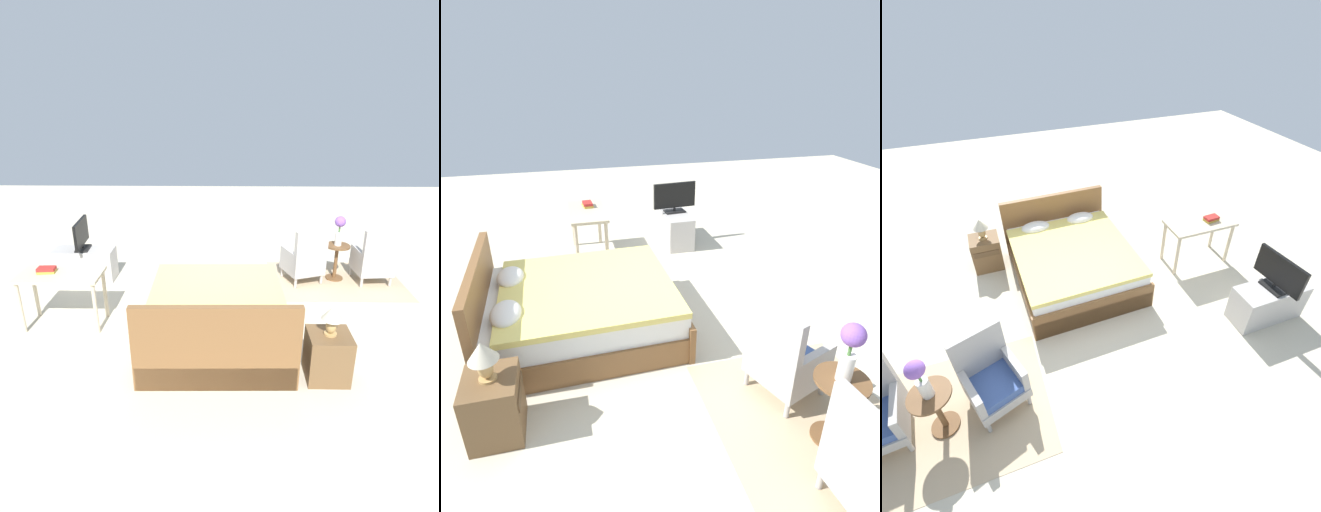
# 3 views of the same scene
# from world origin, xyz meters

# --- Properties ---
(ground_plane) EXTENTS (16.00, 16.00, 0.00)m
(ground_plane) POSITION_xyz_m (0.00, 0.00, 0.00)
(ground_plane) COLOR beige
(floor_rug) EXTENTS (2.10, 1.50, 0.01)m
(floor_rug) POSITION_xyz_m (-1.82, -0.74, 0.00)
(floor_rug) COLOR tan
(floor_rug) RESTS_ON ground_plane
(bed) EXTENTS (1.72, 2.03, 0.96)m
(bed) POSITION_xyz_m (0.08, 0.98, 0.30)
(bed) COLOR brown
(bed) RESTS_ON ground_plane
(armchair_by_window_left) EXTENTS (0.58, 0.58, 0.92)m
(armchair_by_window_left) POSITION_xyz_m (-2.38, -0.68, 0.38)
(armchair_by_window_left) COLOR #ADA8A3
(armchair_by_window_left) RESTS_ON floor_rug
(armchair_by_window_right) EXTENTS (0.69, 0.69, 0.92)m
(armchair_by_window_right) POSITION_xyz_m (-1.28, -0.68, 0.38)
(armchair_by_window_right) COLOR #ADA8A3
(armchair_by_window_right) RESTS_ON floor_rug
(side_table) EXTENTS (0.40, 0.40, 0.59)m
(side_table) POSITION_xyz_m (-1.82, -0.81, 0.37)
(side_table) COLOR brown
(side_table) RESTS_ON ground_plane
(flower_vase) EXTENTS (0.17, 0.17, 0.48)m
(flower_vase) POSITION_xyz_m (-1.82, -0.81, 0.88)
(flower_vase) COLOR silver
(flower_vase) RESTS_ON side_table
(nightstand) EXTENTS (0.44, 0.41, 0.54)m
(nightstand) POSITION_xyz_m (-1.11, 1.69, 0.27)
(nightstand) COLOR brown
(nightstand) RESTS_ON ground_plane
(table_lamp) EXTENTS (0.22, 0.22, 0.33)m
(table_lamp) POSITION_xyz_m (-1.11, 1.69, 0.75)
(table_lamp) COLOR tan
(table_lamp) RESTS_ON nightstand
(tv_stand) EXTENTS (0.96, 0.40, 0.52)m
(tv_stand) POSITION_xyz_m (2.26, -0.74, 0.26)
(tv_stand) COLOR #B7B2AD
(tv_stand) RESTS_ON ground_plane
(tv_flatscreen) EXTENTS (0.23, 0.69, 0.48)m
(tv_flatscreen) POSITION_xyz_m (2.27, -0.74, 0.76)
(tv_flatscreen) COLOR black
(tv_flatscreen) RESTS_ON tv_stand
(vanity_desk) EXTENTS (1.04, 0.52, 0.73)m
(vanity_desk) POSITION_xyz_m (2.06, 0.66, 0.62)
(vanity_desk) COLOR beige
(vanity_desk) RESTS_ON ground_plane
(book_stack) EXTENTS (0.23, 0.16, 0.07)m
(book_stack) POSITION_xyz_m (2.23, 0.64, 0.77)
(book_stack) COLOR #B79333
(book_stack) RESTS_ON vanity_desk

